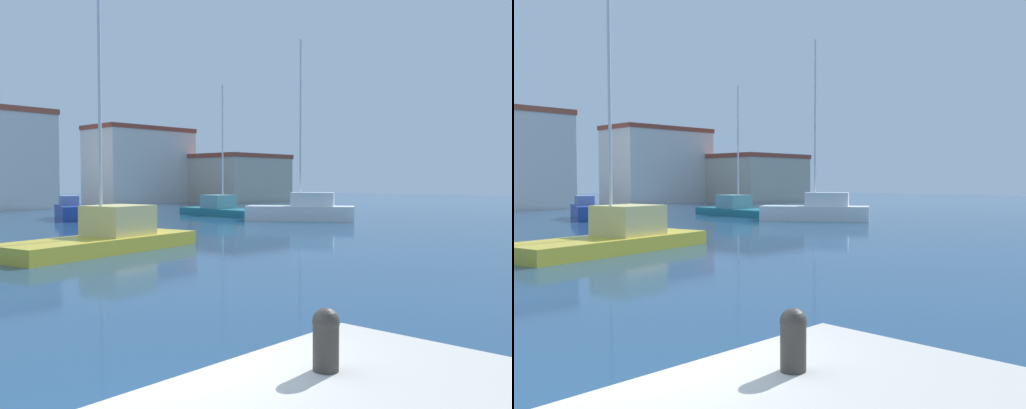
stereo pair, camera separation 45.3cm
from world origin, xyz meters
TOP-DOWN VIEW (x-y plane):
  - water at (15.00, 20.00)m, footprint 160.00×160.00m
  - mooring_bollard at (0.79, -1.47)m, footprint 0.23×0.23m
  - sailboat_teal_far_left at (27.39, 27.37)m, footprint 3.28×8.14m
  - sailboat_white_near_pier at (26.92, 19.15)m, footprint 5.65×7.12m
  - sailboat_yellow_far_right at (9.03, 14.63)m, footprint 8.40×3.93m
  - motorboat_blue_mid_harbor at (17.26, 32.01)m, footprint 3.66×6.01m
  - warehouse_block at (37.62, 51.88)m, footprint 12.02×6.68m
  - harbor_office at (47.45, 44.81)m, footprint 10.62×8.17m

SIDE VIEW (x-z plane):
  - water at x=15.00m, z-range 0.00..0.00m
  - sailboat_teal_far_left at x=27.39m, z-range -4.42..5.47m
  - sailboat_yellow_far_right at x=9.03m, z-range -4.41..5.58m
  - motorboat_blue_mid_harbor at x=17.26m, z-range -0.20..1.41m
  - sailboat_white_near_pier at x=26.92m, z-range -5.25..6.66m
  - mooring_bollard at x=0.79m, z-range 1.13..1.67m
  - harbor_office at x=47.45m, z-range 0.01..5.82m
  - warehouse_block at x=37.62m, z-range 0.01..8.90m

